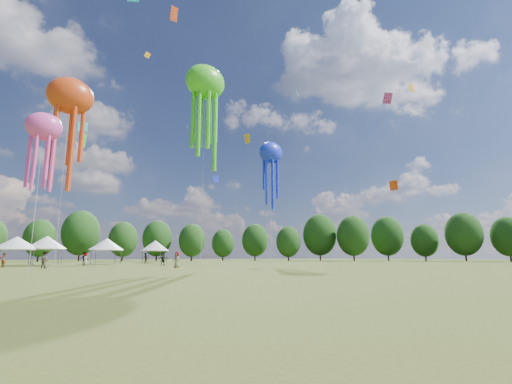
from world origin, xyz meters
TOP-DOWN VIEW (x-y plane):
  - ground at (0.00, 0.00)m, footprint 300.00×300.00m
  - spectator_near at (-8.05, 35.26)m, footprint 1.02×1.02m
  - spectators_far at (1.13, 45.94)m, footprint 22.74×29.41m
  - festival_tents at (-4.32, 54.04)m, footprint 33.26×10.45m
  - show_kites at (-1.30, 34.75)m, footprint 43.27×21.47m
  - small_kites at (0.28, 40.43)m, footprint 76.33×63.16m
  - treeline at (-3.87, 62.51)m, footprint 201.57×95.24m

SIDE VIEW (x-z plane):
  - ground at x=0.00m, z-range 0.00..0.00m
  - spectator_near at x=-8.05m, z-range 0.00..1.67m
  - spectators_far at x=1.13m, z-range -0.06..1.81m
  - festival_tents at x=-4.32m, z-range 0.99..5.13m
  - treeline at x=-3.87m, z-range -0.17..13.26m
  - show_kites at x=-1.30m, z-range 5.25..32.16m
  - small_kites at x=0.28m, z-range 6.93..53.89m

